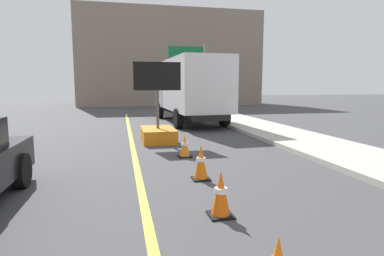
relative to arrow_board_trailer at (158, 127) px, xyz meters
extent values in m
cube|color=yellow|center=(-0.90, -7.11, -0.48)|extent=(0.14, 36.00, 0.01)
cube|color=orange|center=(0.00, 0.00, -0.26)|extent=(1.10, 1.80, 0.45)
cylinder|color=#4C4C4C|center=(0.00, 0.00, 0.62)|extent=(0.10, 0.10, 1.30)
cube|color=black|center=(0.00, 0.00, 1.74)|extent=(1.60, 0.08, 0.95)
sphere|color=yellow|center=(0.55, 0.05, 1.74)|extent=(0.09, 0.09, 0.09)
sphere|color=yellow|center=(0.25, 0.05, 1.74)|extent=(0.09, 0.09, 0.09)
sphere|color=yellow|center=(-0.05, 0.05, 1.74)|extent=(0.09, 0.09, 0.09)
sphere|color=yellow|center=(-0.35, 0.05, 1.74)|extent=(0.09, 0.09, 0.09)
sphere|color=yellow|center=(-0.52, 0.05, 1.92)|extent=(0.09, 0.09, 0.09)
sphere|color=yellow|center=(-0.52, 0.05, 1.56)|extent=(0.09, 0.09, 0.09)
cube|color=black|center=(2.24, 5.32, 0.09)|extent=(2.00, 7.41, 0.25)
cube|color=silver|center=(2.10, 7.96, 1.17)|extent=(2.42, 2.17, 1.90)
cube|color=silver|center=(2.29, 4.20, 1.47)|extent=(2.57, 5.10, 2.50)
cylinder|color=black|center=(1.00, 7.75, -0.03)|extent=(0.33, 0.91, 0.90)
cylinder|color=black|center=(3.21, 7.87, -0.03)|extent=(0.33, 0.91, 0.90)
cylinder|color=black|center=(1.25, 3.06, -0.03)|extent=(0.33, 0.91, 0.90)
cylinder|color=black|center=(3.46, 3.18, -0.03)|extent=(0.33, 0.91, 0.90)
cylinder|color=black|center=(-3.09, -4.53, -0.15)|extent=(0.23, 0.66, 0.66)
cylinder|color=gray|center=(5.04, 13.04, 2.02)|extent=(0.18, 0.18, 5.00)
cube|color=#0F6033|center=(3.64, 13.13, 3.67)|extent=(2.60, 0.23, 1.30)
cube|color=white|center=(3.64, 13.17, 3.67)|extent=(1.82, 0.13, 0.18)
cube|color=gray|center=(3.62, 21.62, 4.01)|extent=(17.43, 6.21, 8.98)
cube|color=black|center=(0.18, -6.60, -0.47)|extent=(0.36, 0.36, 0.03)
cone|color=#EA5B0C|center=(0.18, -6.60, -0.12)|extent=(0.28, 0.28, 0.66)
cylinder|color=white|center=(0.18, -6.60, -0.09)|extent=(0.19, 0.19, 0.08)
cube|color=black|center=(0.34, -4.73, -0.47)|extent=(0.36, 0.36, 0.03)
cone|color=orange|center=(0.34, -4.73, -0.10)|extent=(0.28, 0.28, 0.71)
cylinder|color=white|center=(0.34, -4.73, -0.06)|extent=(0.19, 0.19, 0.08)
cube|color=black|center=(0.43, -2.61, -0.47)|extent=(0.36, 0.36, 0.03)
cone|color=orange|center=(0.43, -2.61, -0.16)|extent=(0.28, 0.28, 0.58)
cylinder|color=white|center=(0.43, -2.61, -0.13)|extent=(0.19, 0.19, 0.08)
camera|label=1|loc=(-1.22, -10.95, 1.45)|focal=30.03mm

